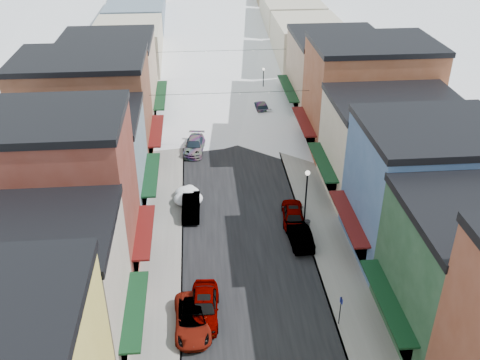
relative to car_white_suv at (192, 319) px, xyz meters
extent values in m
cube|color=black|center=(4.28, 46.03, -0.68)|extent=(10.00, 160.00, 0.01)
cube|color=gray|center=(-2.32, 46.03, -0.61)|extent=(3.20, 160.00, 0.15)
cube|color=gray|center=(10.88, 46.03, -0.61)|extent=(3.20, 160.00, 0.15)
cube|color=slate|center=(-0.77, 46.03, -0.61)|extent=(0.10, 160.00, 0.15)
cube|color=slate|center=(9.33, 46.03, -0.61)|extent=(0.10, 160.00, 0.15)
cube|color=#B5A391|center=(-8.92, -1.47, 3.81)|extent=(10.00, 8.00, 9.00)
cube|color=black|center=(-8.92, -1.47, 8.56)|extent=(10.20, 8.20, 0.50)
cube|color=black|center=(-3.32, -1.47, 2.51)|extent=(1.20, 6.80, 0.15)
cube|color=maroon|center=(-9.42, 6.53, 5.31)|extent=(11.00, 8.00, 12.00)
cube|color=black|center=(-9.42, 6.53, 11.56)|extent=(11.20, 8.20, 0.50)
cube|color=#56100E|center=(-3.32, 6.53, 2.51)|extent=(1.20, 6.80, 0.15)
cube|color=slate|center=(-8.92, 15.03, 3.56)|extent=(10.00, 9.00, 8.50)
cube|color=black|center=(-8.92, 15.03, 8.06)|extent=(10.20, 9.20, 0.50)
cube|color=black|center=(-3.32, 15.03, 2.51)|extent=(1.20, 7.65, 0.15)
cube|color=brown|center=(-9.92, 24.03, 4.56)|extent=(12.00, 9.00, 10.50)
cube|color=black|center=(-9.92, 24.03, 10.06)|extent=(12.20, 9.20, 0.50)
cube|color=#56100E|center=(-3.32, 24.03, 2.51)|extent=(1.20, 7.65, 0.15)
cube|color=tan|center=(-8.92, 34.03, 4.06)|extent=(10.00, 11.00, 9.50)
cube|color=black|center=(-8.92, 34.03, 9.06)|extent=(10.20, 11.20, 0.50)
cube|color=black|center=(-3.32, 34.03, 2.51)|extent=(1.20, 9.35, 0.15)
cube|color=black|center=(11.88, -1.97, 2.51)|extent=(1.20, 7.65, 0.15)
cube|color=#3D5C8B|center=(17.48, 7.03, 4.31)|extent=(10.00, 9.00, 10.00)
cube|color=black|center=(17.48, 7.03, 9.56)|extent=(10.20, 9.20, 0.50)
cube|color=#56100E|center=(11.88, 7.03, 2.51)|extent=(1.20, 7.65, 0.15)
cube|color=beige|center=(17.98, 16.03, 3.56)|extent=(11.00, 9.00, 8.50)
cube|color=black|center=(17.98, 16.03, 8.06)|extent=(11.20, 9.20, 0.50)
cube|color=black|center=(11.88, 16.03, 2.51)|extent=(1.20, 7.65, 0.15)
cube|color=brown|center=(18.48, 25.03, 4.81)|extent=(12.00, 9.00, 11.00)
cube|color=black|center=(18.48, 25.03, 10.56)|extent=(12.20, 9.20, 0.50)
cube|color=#56100E|center=(11.88, 25.03, 2.51)|extent=(1.20, 7.65, 0.15)
cube|color=tan|center=(17.48, 35.03, 3.81)|extent=(10.00, 11.00, 9.00)
cube|color=black|center=(17.48, 35.03, 8.56)|extent=(10.20, 11.20, 0.50)
cube|color=black|center=(11.88, 35.03, 2.51)|extent=(1.20, 9.35, 0.15)
cube|color=gray|center=(-8.22, 48.03, 3.31)|extent=(9.00, 13.00, 8.00)
cube|color=gray|center=(16.78, 48.03, 3.31)|extent=(9.00, 13.00, 8.00)
cube|color=gray|center=(-8.22, 62.03, 3.31)|extent=(9.00, 13.00, 8.00)
cube|color=gray|center=(16.78, 62.03, 3.31)|extent=(9.00, 13.00, 8.00)
cube|color=gray|center=(-8.22, 76.03, 3.31)|extent=(9.00, 13.00, 8.00)
cube|color=gray|center=(16.78, 76.03, 3.31)|extent=(9.00, 13.00, 8.00)
cylinder|color=black|center=(4.28, 26.03, 5.51)|extent=(16.40, 0.04, 0.04)
cylinder|color=black|center=(4.28, 41.03, 5.51)|extent=(16.40, 0.04, 0.04)
imported|color=#BABABC|center=(0.00, 0.00, 0.00)|extent=(2.42, 5.02, 1.38)
imported|color=#96999D|center=(0.78, 1.00, 0.12)|extent=(2.22, 4.88, 1.63)
imported|color=black|center=(-0.02, 13.47, 0.02)|extent=(1.62, 4.33, 1.41)
imported|color=#9C9EA4|center=(0.41, 25.40, 0.01)|extent=(2.57, 5.02, 1.39)
imported|color=black|center=(8.53, 8.60, 0.05)|extent=(1.81, 4.56, 1.48)
imported|color=gray|center=(8.58, 11.69, 0.07)|extent=(2.25, 4.62, 1.52)
imported|color=black|center=(8.58, 35.32, 0.04)|extent=(2.42, 5.14, 1.45)
imported|color=#A1A4A9|center=(2.47, 44.25, 0.08)|extent=(2.31, 4.70, 1.54)
imported|color=white|center=(5.72, 52.34, 0.11)|extent=(2.84, 5.85, 1.60)
cylinder|color=black|center=(9.48, -0.66, 0.61)|extent=(0.06, 0.06, 2.30)
cube|color=navy|center=(9.48, -0.66, 1.45)|extent=(0.11, 0.31, 0.42)
cylinder|color=#585B5D|center=(9.48, 10.03, -0.14)|extent=(0.46, 0.46, 0.80)
cylinder|color=black|center=(9.48, 10.03, 0.27)|extent=(0.49, 0.49, 0.05)
cylinder|color=black|center=(9.48, 11.21, -0.48)|extent=(0.34, 0.34, 0.11)
cylinder|color=black|center=(9.48, 11.21, 1.72)|extent=(0.14, 0.14, 4.51)
sphere|color=white|center=(9.48, 11.21, 4.14)|extent=(0.41, 0.41, 0.41)
cylinder|color=black|center=(9.48, 39.71, -0.49)|extent=(0.28, 0.28, 0.09)
cylinder|color=black|center=(9.48, 39.71, 1.36)|extent=(0.11, 0.11, 3.79)
sphere|color=white|center=(9.48, 39.71, 3.40)|extent=(0.34, 0.34, 0.34)
ellipsoid|color=white|center=(-0.27, 15.03, -0.14)|extent=(2.61, 2.21, 1.10)
ellipsoid|color=white|center=(-0.07, 16.23, -0.41)|extent=(1.11, 1.00, 0.56)
ellipsoid|color=white|center=(-0.37, 16.24, -0.22)|extent=(2.21, 1.87, 0.94)
ellipsoid|color=white|center=(-0.17, 17.44, -0.45)|extent=(0.95, 0.85, 0.47)
camera|label=1|loc=(0.90, -25.54, 24.98)|focal=40.00mm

